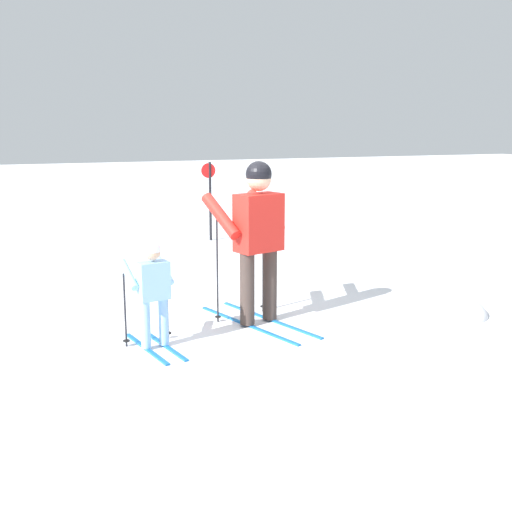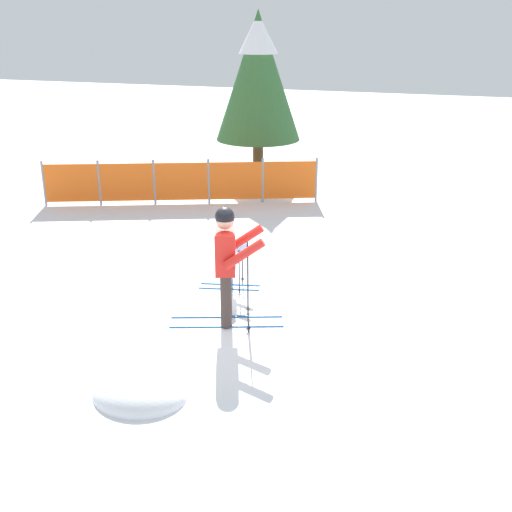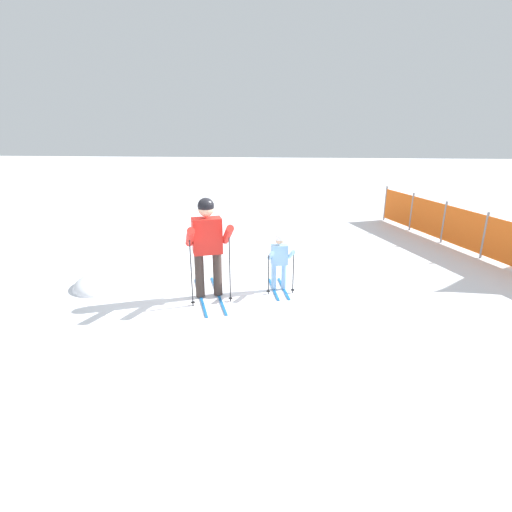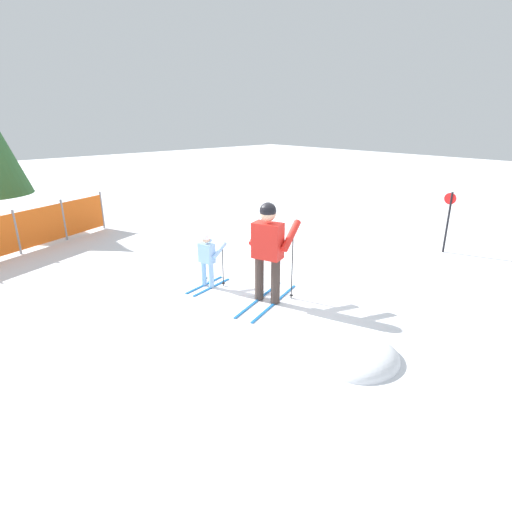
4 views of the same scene
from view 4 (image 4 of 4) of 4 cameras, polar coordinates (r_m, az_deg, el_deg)
name	(u,v)px [view 4 (image 4 of 4)]	position (r m, az deg, el deg)	size (l,w,h in m)	color
ground_plane	(260,295)	(7.63, 0.57, -5.61)	(60.00, 60.00, 0.00)	white
skier_adult	(268,244)	(7.01, 1.79, 1.79)	(1.77, 1.00, 1.84)	#1966B2
skier_child	(207,255)	(7.84, -6.95, 0.07)	(1.07, 0.53, 1.12)	#1966B2
trail_marker	(448,216)	(10.82, 25.78, 5.20)	(0.05, 0.28, 1.51)	black
snow_mound	(360,360)	(5.95, 14.70, -14.18)	(1.21, 1.02, 0.48)	white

